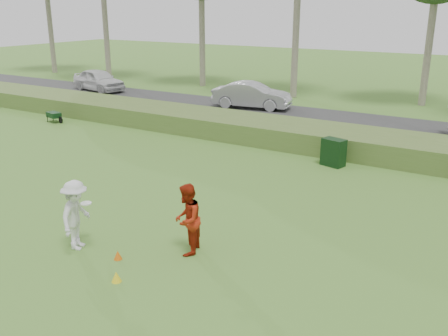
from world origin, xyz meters
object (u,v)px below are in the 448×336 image
Objects in this scene: cone_orange at (118,255)px; cone_yellow at (116,277)px; player_white at (76,215)px; utility_cabinet at (333,152)px; player_red at (187,219)px; car_left at (99,80)px; car_mid at (252,95)px.

cone_orange is 0.90× the size of cone_yellow.
cone_yellow is (1.97, -0.74, -0.79)m from player_white.
player_white is 8.06× the size of cone_orange.
player_white is 1.71× the size of utility_cabinet.
player_red is 7.25× the size of cone_yellow.
player_red reaches higher than car_left.
player_red is at bearing -79.69° from utility_cabinet.
utility_cabinet is at bearing -38.11° from player_white.
cone_orange is 19.09m from car_mid.
car_left is (-17.05, 18.08, -0.09)m from player_white.
cone_yellow is 20.07m from car_mid.
car_mid is (12.37, 0.10, -0.00)m from car_left.
player_red reaches higher than cone_orange.
player_red is at bearing -168.23° from car_mid.
utility_cabinet is at bearing 83.22° from cone_yellow.
car_mid is (-7.24, 16.95, -0.09)m from player_red.
cone_orange is at bearing -86.37° from utility_cabinet.
car_mid is at bearing 149.06° from utility_cabinet.
player_white is 2.25m from cone_yellow.
utility_cabinet is 21.84m from car_left.
car_left reaches higher than cone_yellow.
player_white is 0.39× the size of car_mid.
car_left reaches higher than cone_orange.
cone_orange is 1.06m from cone_yellow.
utility_cabinet is 0.24× the size of car_left.
cone_yellow is (-0.59, -1.97, -0.79)m from player_red.
car_left is (-20.30, 8.05, 0.29)m from utility_cabinet.
cone_orange is 0.05× the size of car_left.
car_mid is (-7.94, 8.15, 0.29)m from utility_cabinet.
utility_cabinet is at bearing -147.12° from car_mid.
cone_yellow is at bearing -130.78° from player_white.
player_white is at bearing -176.91° from car_mid.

